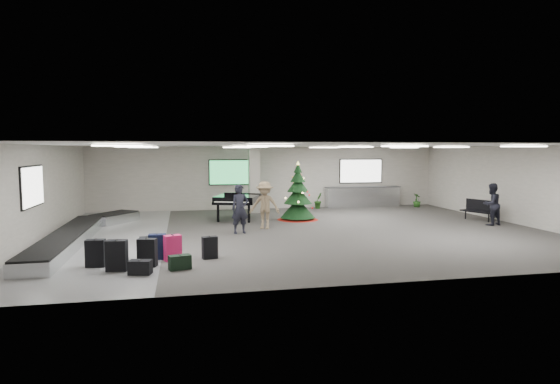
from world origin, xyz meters
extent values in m
plane|color=#353230|center=(0.00, 0.00, 0.00)|extent=(18.00, 18.00, 0.00)
cube|color=#A19D93|center=(0.00, 7.00, 1.60)|extent=(18.00, 0.02, 3.20)
cube|color=#A19D93|center=(0.00, -7.00, 1.60)|extent=(18.00, 0.02, 3.20)
cube|color=#A19D93|center=(-9.00, 0.00, 1.60)|extent=(0.02, 14.00, 3.20)
cube|color=#A19D93|center=(9.00, 0.00, 1.60)|extent=(0.02, 14.00, 3.20)
cube|color=silver|center=(0.00, 0.00, 3.20)|extent=(18.00, 14.00, 0.02)
cube|color=slate|center=(-7.00, 0.00, 0.00)|extent=(4.00, 14.00, 0.01)
cube|color=#A09C92|center=(-1.00, 5.60, 1.60)|extent=(0.50, 0.50, 3.20)
cube|color=green|center=(-2.00, 6.95, 1.90)|extent=(2.20, 0.08, 1.30)
cube|color=white|center=(5.00, 6.95, 1.90)|extent=(2.40, 0.08, 1.30)
cube|color=white|center=(-8.95, -1.00, 1.90)|extent=(0.08, 2.10, 1.30)
cube|color=white|center=(-6.00, -4.00, 3.14)|extent=(1.20, 0.60, 0.04)
cube|color=white|center=(-6.00, 0.00, 3.14)|extent=(1.20, 0.60, 0.04)
cube|color=white|center=(-6.00, 4.00, 3.14)|extent=(1.20, 0.60, 0.04)
cube|color=white|center=(-2.00, -4.00, 3.14)|extent=(1.20, 0.60, 0.04)
cube|color=white|center=(-2.00, 0.00, 3.14)|extent=(1.20, 0.60, 0.04)
cube|color=white|center=(-2.00, 4.00, 3.14)|extent=(1.20, 0.60, 0.04)
cube|color=white|center=(2.00, -4.00, 3.14)|extent=(1.20, 0.60, 0.04)
cube|color=white|center=(2.00, 0.00, 3.14)|extent=(1.20, 0.60, 0.04)
cube|color=white|center=(2.00, 4.00, 3.14)|extent=(1.20, 0.60, 0.04)
cube|color=white|center=(6.00, -4.00, 3.14)|extent=(1.20, 0.60, 0.04)
cube|color=white|center=(6.00, 0.00, 3.14)|extent=(1.20, 0.60, 0.04)
cube|color=white|center=(6.00, 4.00, 3.14)|extent=(1.20, 0.60, 0.04)
cube|color=silver|center=(-8.00, -1.00, 0.19)|extent=(1.00, 8.00, 0.38)
cube|color=black|center=(-8.00, -1.00, 0.40)|extent=(0.95, 7.90, 0.05)
cube|color=silver|center=(-7.20, 3.60, 0.19)|extent=(1.97, 2.21, 0.38)
cube|color=black|center=(-7.20, 3.60, 0.40)|extent=(1.87, 2.10, 0.05)
cube|color=silver|center=(5.00, 6.65, 0.53)|extent=(4.00, 0.60, 1.05)
cube|color=#2E2E31|center=(5.00, 6.65, 1.06)|extent=(4.05, 0.65, 0.04)
cube|color=black|center=(-6.03, -4.61, 0.39)|extent=(0.54, 0.36, 0.78)
cube|color=black|center=(-6.03, -4.61, 0.80)|extent=(0.06, 0.17, 0.02)
cube|color=black|center=(-5.32, -4.31, 0.37)|extent=(0.53, 0.37, 0.74)
cube|color=black|center=(-5.32, -4.31, 0.75)|extent=(0.07, 0.15, 0.02)
cube|color=#E71E61|center=(-4.69, -3.75, 0.35)|extent=(0.51, 0.39, 0.70)
cube|color=black|center=(-4.69, -3.75, 0.71)|extent=(0.08, 0.15, 0.02)
cube|color=black|center=(-3.68, -3.73, 0.31)|extent=(0.45, 0.31, 0.62)
cube|color=black|center=(-3.68, -3.73, 0.63)|extent=(0.06, 0.14, 0.02)
cube|color=black|center=(-5.11, -3.52, 0.35)|extent=(0.48, 0.30, 0.71)
cube|color=black|center=(-5.11, -3.52, 0.72)|extent=(0.04, 0.16, 0.02)
cube|color=black|center=(-6.63, -4.07, 0.36)|extent=(0.50, 0.31, 0.72)
cube|color=black|center=(-6.63, -4.07, 0.73)|extent=(0.05, 0.16, 0.02)
cube|color=black|center=(-4.49, -4.76, 0.18)|extent=(0.60, 0.41, 0.36)
cube|color=black|center=(-4.49, -4.76, 0.37)|extent=(0.07, 0.17, 0.02)
cube|color=black|center=(-5.41, -3.21, 0.29)|extent=(0.42, 0.27, 0.59)
cube|color=black|center=(-5.41, -3.21, 0.60)|extent=(0.04, 0.14, 0.02)
cube|color=black|center=(-5.44, -5.07, 0.18)|extent=(0.59, 0.42, 0.35)
cube|color=black|center=(-5.44, -5.07, 0.36)|extent=(0.07, 0.18, 0.02)
cone|color=maroon|center=(0.50, 2.89, 0.06)|extent=(1.79, 1.79, 0.11)
cylinder|color=#3F2819|center=(0.50, 2.89, 0.24)|extent=(0.11, 0.11, 0.47)
cone|color=black|center=(0.50, 2.89, 0.52)|extent=(1.51, 1.51, 0.85)
cone|color=black|center=(0.50, 2.89, 1.08)|extent=(1.23, 1.23, 0.75)
cone|color=black|center=(0.50, 2.89, 1.56)|extent=(0.94, 0.94, 0.66)
cone|color=black|center=(0.50, 2.89, 1.93)|extent=(0.66, 0.66, 0.57)
cone|color=black|center=(0.50, 2.89, 2.26)|extent=(0.38, 0.38, 0.42)
cone|color=#FFE566|center=(0.50, 2.89, 2.47)|extent=(0.15, 0.15, 0.17)
cube|color=black|center=(-2.06, 3.45, 0.91)|extent=(2.28, 2.41, 0.31)
cube|color=black|center=(-2.42, 2.46, 0.82)|extent=(1.62, 0.86, 0.11)
cube|color=white|center=(-2.43, 2.43, 0.89)|extent=(1.41, 0.64, 0.02)
cube|color=black|center=(-2.32, 2.72, 1.13)|extent=(0.74, 0.30, 0.24)
cylinder|color=black|center=(-2.95, 2.95, 0.38)|extent=(0.11, 0.11, 0.75)
cylinder|color=black|center=(-1.70, 2.49, 0.38)|extent=(0.11, 0.11, 0.75)
cylinder|color=black|center=(-1.79, 4.17, 0.38)|extent=(0.11, 0.11, 0.75)
cube|color=black|center=(7.97, 1.04, 0.39)|extent=(0.91, 1.49, 0.06)
cylinder|color=black|center=(7.97, 0.48, 0.19)|extent=(0.06, 0.06, 0.38)
cylinder|color=black|center=(7.97, 1.60, 0.19)|extent=(0.06, 0.06, 0.38)
cube|color=black|center=(8.19, 1.04, 0.66)|extent=(0.51, 1.34, 0.47)
imported|color=black|center=(-2.37, 0.06, 0.89)|extent=(0.73, 0.56, 1.78)
imported|color=#826C50|center=(-1.31, 0.89, 0.91)|extent=(1.34, 1.06, 1.82)
imported|color=black|center=(7.77, -0.18, 0.85)|extent=(0.95, 0.81, 1.70)
imported|color=#164416|center=(2.48, 6.47, 0.42)|extent=(0.58, 0.59, 0.84)
imported|color=#164416|center=(7.79, 5.96, 0.36)|extent=(0.45, 0.45, 0.73)
camera|label=1|loc=(-4.38, -16.71, 3.03)|focal=30.00mm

